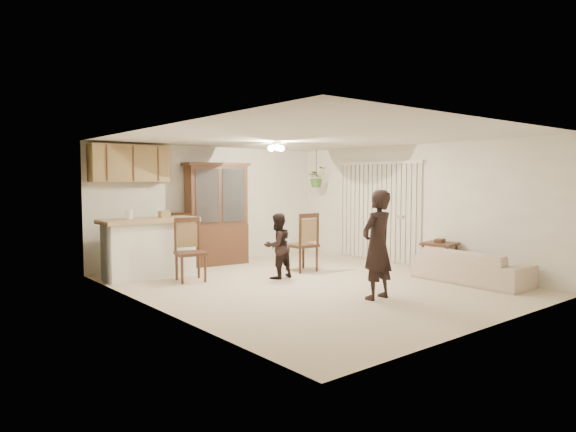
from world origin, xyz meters
TOP-DOWN VIEW (x-y plane):
  - floor at (0.00, 0.00)m, footprint 6.50×6.50m
  - ceiling at (0.00, 0.00)m, footprint 5.50×6.50m
  - wall_back at (0.00, 3.25)m, footprint 5.50×0.02m
  - wall_front at (0.00, -3.25)m, footprint 5.50×0.02m
  - wall_left at (-2.75, 0.00)m, footprint 0.02×6.50m
  - wall_right at (2.75, 0.00)m, footprint 0.02×6.50m
  - breakfast_bar at (-1.85, 2.35)m, footprint 1.60×0.55m
  - bar_top at (-1.85, 2.35)m, footprint 1.75×0.70m
  - upper_cabinets at (-1.90, 3.07)m, footprint 1.50×0.34m
  - vertical_blinds at (2.71, 0.90)m, footprint 0.06×2.30m
  - ceiling_fixture at (0.20, 1.20)m, footprint 0.36×0.36m
  - hanging_plant at (2.30, 2.40)m, footprint 0.43×0.37m
  - plant_cord at (2.30, 2.40)m, footprint 0.01×0.01m
  - sofa at (2.27, -1.62)m, footprint 0.74×1.88m
  - adult at (0.08, -1.40)m, footprint 0.69×0.48m
  - child at (-0.08, 0.81)m, footprint 0.69×0.56m
  - china_hutch at (-0.12, 2.87)m, footprint 1.42×0.71m
  - side_table at (2.38, -0.91)m, footprint 0.68×0.68m
  - chair_bar at (-1.43, 1.58)m, footprint 0.59×0.59m
  - chair_hutch_left at (-1.10, 2.74)m, footprint 0.69×0.69m
  - chair_hutch_right at (0.75, 1.11)m, footprint 0.52×0.52m
  - controller_adult at (0.11, -1.79)m, footprint 0.05×0.14m
  - controller_child at (-0.06, 0.54)m, footprint 0.04×0.10m

SIDE VIEW (x-z plane):
  - floor at x=0.00m, z-range 0.00..0.00m
  - chair_bar at x=-1.43m, z-range -0.24..0.87m
  - chair_hutch_left at x=-1.10m, z-range -0.25..0.88m
  - chair_hutch_right at x=0.75m, z-range -0.25..0.90m
  - side_table at x=2.38m, z-range -0.02..0.67m
  - sofa at x=2.27m, z-range 0.00..0.73m
  - breakfast_bar at x=-1.85m, z-range 0.00..1.00m
  - child at x=-0.08m, z-range 0.00..1.35m
  - controller_child at x=-0.06m, z-range 0.71..0.74m
  - adult at x=0.08m, z-range 0.00..1.80m
  - bar_top at x=-1.85m, z-range 1.01..1.09m
  - china_hutch at x=-0.12m, z-range -0.01..2.13m
  - vertical_blinds at x=2.71m, z-range 0.05..2.15m
  - wall_back at x=0.00m, z-range 0.00..2.50m
  - wall_front at x=0.00m, z-range 0.00..2.50m
  - wall_left at x=-2.75m, z-range 0.00..2.50m
  - wall_right at x=2.75m, z-range 0.00..2.50m
  - controller_adult at x=0.11m, z-range 1.23..1.28m
  - hanging_plant at x=2.30m, z-range 1.61..2.09m
  - upper_cabinets at x=-1.90m, z-range 1.75..2.45m
  - plant_cord at x=2.30m, z-range 1.85..2.50m
  - ceiling_fixture at x=0.20m, z-range 2.30..2.50m
  - ceiling at x=0.00m, z-range 2.49..2.51m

